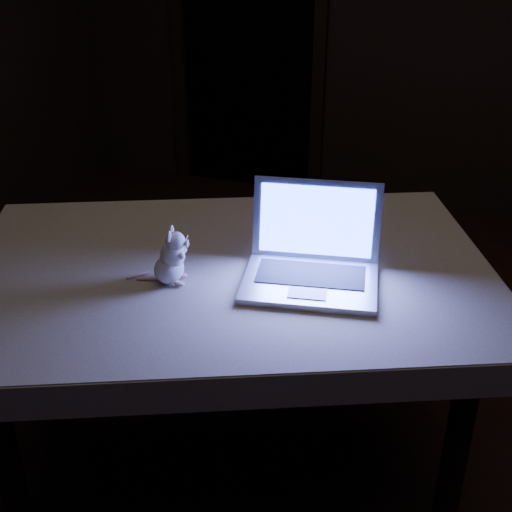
% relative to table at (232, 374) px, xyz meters
% --- Properties ---
extents(floor, '(5.00, 5.00, 0.00)m').
position_rel_table_xyz_m(floor, '(0.22, 0.09, -0.41)').
color(floor, black).
rests_on(floor, ground).
extents(doorway, '(1.06, 0.36, 2.13)m').
position_rel_table_xyz_m(doorway, '(-0.88, 2.59, 0.66)').
color(doorway, black).
rests_on(doorway, back_wall).
extents(table, '(1.79, 1.51, 0.81)m').
position_rel_table_xyz_m(table, '(0.00, 0.00, 0.00)').
color(table, black).
rests_on(table, floor).
extents(tablecloth, '(1.91, 1.60, 0.10)m').
position_rel_table_xyz_m(tablecloth, '(-0.03, -0.03, 0.37)').
color(tablecloth, beige).
rests_on(tablecloth, table).
extents(laptop, '(0.45, 0.41, 0.27)m').
position_rel_table_xyz_m(laptop, '(0.27, -0.03, 0.55)').
color(laptop, '#B9B9BF').
rests_on(laptop, tablecloth).
extents(plush_mouse, '(0.18, 0.18, 0.17)m').
position_rel_table_xyz_m(plush_mouse, '(-0.14, -0.14, 0.50)').
color(plush_mouse, silver).
rests_on(plush_mouse, tablecloth).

